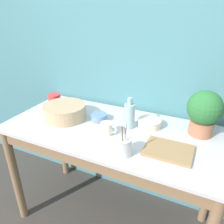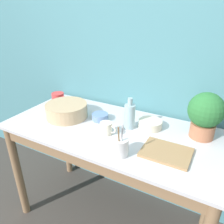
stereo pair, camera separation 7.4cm
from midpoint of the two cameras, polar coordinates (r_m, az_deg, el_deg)
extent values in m
cube|color=teal|center=(1.66, 8.07, 12.74)|extent=(6.00, 0.05, 2.40)
cylinder|color=#846647|center=(1.88, -22.30, -14.48)|extent=(0.06, 0.06, 0.82)
cylinder|color=#846647|center=(2.20, -10.86, -6.51)|extent=(0.06, 0.06, 0.82)
cylinder|color=#846647|center=(1.82, 26.00, -16.75)|extent=(0.06, 0.06, 0.82)
cube|color=#846647|center=(1.27, -4.72, -12.79)|extent=(1.34, 0.02, 0.10)
cube|color=silver|center=(1.45, 1.48, -4.66)|extent=(1.44, 0.68, 0.02)
cylinder|color=#A36647|center=(1.45, 23.83, -4.38)|extent=(0.14, 0.14, 0.09)
sphere|color=#286B33|center=(1.40, 24.80, 0.46)|extent=(0.21, 0.21, 0.21)
cylinder|color=tan|center=(1.60, -10.45, 0.41)|extent=(0.30, 0.30, 0.10)
cylinder|color=#93B2BC|center=(1.42, 6.11, -1.23)|extent=(0.07, 0.07, 0.16)
cylinder|color=#93B2BC|center=(1.38, 6.31, 2.69)|extent=(0.03, 0.03, 0.05)
cylinder|color=#C63838|center=(1.82, -12.74, 3.33)|extent=(0.10, 0.10, 0.10)
torus|color=#C63838|center=(1.79, -11.44, 3.18)|extent=(0.07, 0.01, 0.07)
cylinder|color=beige|center=(1.37, -0.02, -4.29)|extent=(0.08, 0.08, 0.08)
torus|color=beige|center=(1.35, 1.59, -4.57)|extent=(0.05, 0.01, 0.05)
cylinder|color=beige|center=(1.47, 11.39, -3.13)|extent=(0.15, 0.15, 0.05)
cylinder|color=#6684B2|center=(1.54, -1.77, -1.28)|extent=(0.12, 0.12, 0.05)
cylinder|color=silver|center=(1.18, 3.83, -9.10)|extent=(0.10, 0.10, 0.10)
cylinder|color=olive|center=(1.14, 3.73, -7.85)|extent=(0.01, 0.03, 0.19)
cylinder|color=#B7B7BC|center=(1.14, 4.39, -7.75)|extent=(0.01, 0.03, 0.19)
cube|color=#99754C|center=(1.25, 15.67, -10.13)|extent=(0.26, 0.20, 0.02)
camera|label=1|loc=(0.04, -88.46, 0.73)|focal=35.00mm
camera|label=2|loc=(0.04, 91.54, -0.73)|focal=35.00mm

